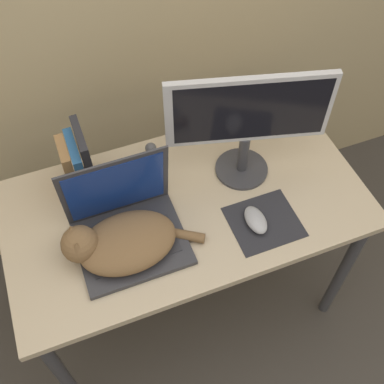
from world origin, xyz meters
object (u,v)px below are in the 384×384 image
at_px(laptop, 127,226).
at_px(external_monitor, 248,120).
at_px(book_row, 78,164).
at_px(webcam, 151,149).
at_px(cat, 120,242).
at_px(computer_mouse, 256,220).

relative_size(laptop, external_monitor, 0.66).
xyz_separation_m(book_row, webcam, (0.26, 0.04, -0.07)).
bearing_deg(cat, book_row, 98.81).
height_order(cat, computer_mouse, cat).
xyz_separation_m(laptop, cat, (-0.04, -0.05, 0.00)).
distance_m(cat, external_monitor, 0.55).
xyz_separation_m(external_monitor, webcam, (-0.28, 0.18, -0.21)).
height_order(laptop, computer_mouse, laptop).
xyz_separation_m(laptop, webcam, (0.17, 0.29, -0.01)).
distance_m(external_monitor, book_row, 0.57).
distance_m(computer_mouse, book_row, 0.61).
bearing_deg(external_monitor, laptop, -165.37).
bearing_deg(webcam, computer_mouse, -60.39).
bearing_deg(external_monitor, book_row, 165.51).
height_order(external_monitor, webcam, external_monitor).
height_order(laptop, external_monitor, external_monitor).
distance_m(computer_mouse, webcam, 0.46).
bearing_deg(webcam, cat, -121.80).
bearing_deg(book_row, cat, -81.19).
relative_size(computer_mouse, book_row, 0.45).
bearing_deg(external_monitor, webcam, 147.81).
xyz_separation_m(laptop, external_monitor, (0.45, 0.12, 0.19)).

